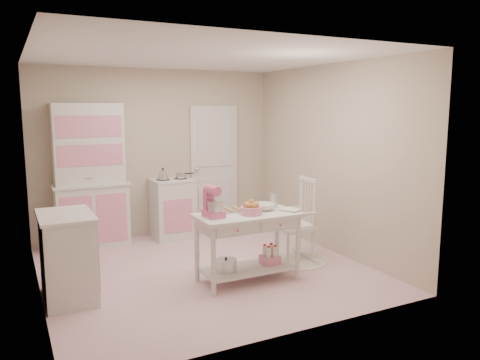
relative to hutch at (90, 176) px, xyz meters
The scene contains 14 objects.
room_shell 2.07m from the hutch, 57.06° to the right, with size 3.84×3.84×2.62m.
door 2.04m from the hutch, ahead, with size 0.82×0.05×2.04m, color silver.
hutch is the anchor object (origin of this frame).
stove 1.33m from the hutch, ahead, with size 0.62×0.57×0.92m, color silver.
base_cabinet 2.01m from the hutch, 106.75° to the right, with size 0.54×0.84×0.92m, color silver.
lace_rug 3.10m from the hutch, 38.88° to the right, with size 0.92×0.92×0.01m, color white.
rocking_chair 2.97m from the hutch, 38.88° to the right, with size 0.48×0.72×1.10m, color silver.
work_table 2.69m from the hutch, 58.13° to the right, with size 1.20×0.60×0.80m, color silver.
stand_mixer 2.40m from the hutch, 66.41° to the right, with size 0.20×0.28×0.34m, color #D25988.
cookie_tray 2.40m from the hutch, 58.91° to the right, with size 0.34×0.24×0.02m, color silver.
bread_basket 2.68m from the hutch, 58.33° to the right, with size 0.25×0.25×0.09m, color pink.
mixing_bowl 2.71m from the hutch, 52.54° to the right, with size 0.26×0.26×0.08m, color white.
metal_pitcher 2.76m from the hutch, 48.55° to the right, with size 0.10×0.10×0.17m, color silver.
recipe_book 2.98m from the hutch, 51.98° to the right, with size 0.17×0.23×0.02m, color white.
Camera 1 is at (-2.14, -5.21, 2.01)m, focal length 35.00 mm.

